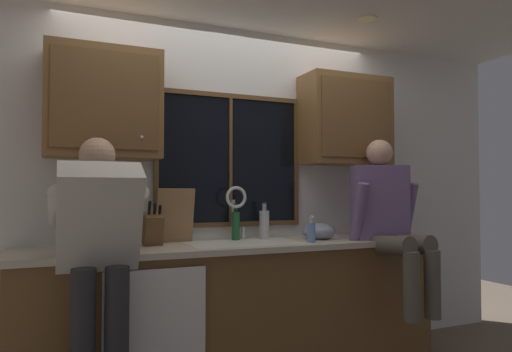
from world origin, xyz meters
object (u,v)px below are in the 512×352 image
at_px(knife_block, 153,230).
at_px(bottle_tall_clear, 264,224).
at_px(cutting_board, 175,216).
at_px(mixing_bowl, 319,231).
at_px(soap_dispenser, 311,232).
at_px(person_standing, 99,247).
at_px(person_sitting_on_counter, 389,216).
at_px(bottle_green_glass, 236,225).

relative_size(knife_block, bottle_tall_clear, 1.14).
xyz_separation_m(cutting_board, mixing_bowl, (1.07, -0.18, -0.13)).
bearing_deg(soap_dispenser, person_standing, -172.90).
relative_size(cutting_board, soap_dispenser, 2.04).
xyz_separation_m(soap_dispenser, bottle_tall_clear, (-0.21, 0.34, 0.04)).
relative_size(cutting_board, bottle_tall_clear, 1.39).
bearing_deg(person_standing, person_sitting_on_counter, 1.96).
distance_m(person_standing, bottle_green_glass, 1.15).
xyz_separation_m(person_standing, bottle_tall_clear, (1.24, 0.52, 0.06)).
xyz_separation_m(person_standing, person_sitting_on_counter, (2.05, 0.07, 0.13)).
relative_size(cutting_board, bottle_green_glass, 1.43).
bearing_deg(knife_block, cutting_board, 36.80).
bearing_deg(person_sitting_on_counter, knife_block, 168.42).
height_order(person_standing, bottle_green_glass, person_standing).
distance_m(person_sitting_on_counter, soap_dispenser, 0.62).
height_order(mixing_bowl, bottle_tall_clear, bottle_tall_clear).
xyz_separation_m(soap_dispenser, bottle_green_glass, (-0.44, 0.35, 0.04)).
bearing_deg(person_standing, cutting_board, 44.51).
distance_m(knife_block, cutting_board, 0.24).
relative_size(person_sitting_on_counter, cutting_board, 3.23).
bearing_deg(knife_block, bottle_tall_clear, 7.16).
height_order(knife_block, cutting_board, cutting_board).
xyz_separation_m(person_standing, knife_block, (0.38, 0.41, 0.05)).
bearing_deg(person_standing, knife_block, 47.65).
bearing_deg(person_sitting_on_counter, mixing_bowl, 145.02).
xyz_separation_m(cutting_board, bottle_green_glass, (0.45, -0.01, -0.08)).
bearing_deg(bottle_tall_clear, knife_block, -172.84).
distance_m(knife_block, mixing_bowl, 1.25).
bearing_deg(bottle_green_glass, mixing_bowl, -15.34).
bearing_deg(cutting_board, person_standing, -135.49).
distance_m(mixing_bowl, bottle_green_glass, 0.64).
xyz_separation_m(knife_block, mixing_bowl, (1.25, -0.05, -0.05)).
height_order(cutting_board, mixing_bowl, cutting_board).
bearing_deg(mixing_bowl, knife_block, 177.86).
xyz_separation_m(knife_block, bottle_tall_clear, (0.87, 0.11, 0.01)).
height_order(soap_dispenser, bottle_green_glass, bottle_green_glass).
distance_m(person_sitting_on_counter, knife_block, 1.71).
height_order(person_sitting_on_counter, knife_block, person_sitting_on_counter).
relative_size(person_sitting_on_counter, mixing_bowl, 4.97).
relative_size(bottle_green_glass, bottle_tall_clear, 0.97).
bearing_deg(mixing_bowl, person_sitting_on_counter, -34.98).
distance_m(cutting_board, bottle_green_glass, 0.46).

